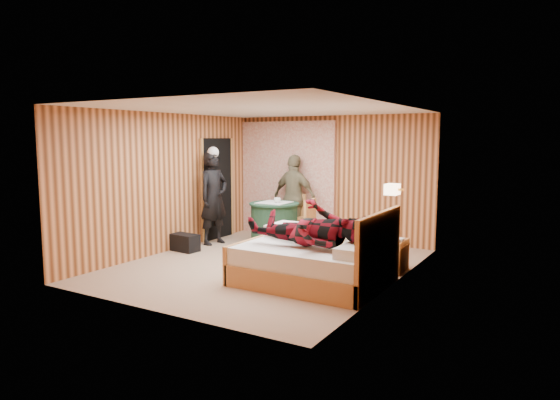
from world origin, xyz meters
The scene contains 23 objects.
floor centered at (0.00, 0.00, 0.00)m, with size 4.20×5.00×0.01m, color tan.
ceiling centered at (0.00, 0.00, 2.50)m, with size 4.20×5.00×0.01m, color white.
wall_back centered at (0.00, 2.50, 1.25)m, with size 4.20×0.02×2.50m, color #E39157.
wall_left centered at (-2.10, 0.00, 1.25)m, with size 0.02×5.00×2.50m, color #E39157.
wall_right centered at (2.10, 0.00, 1.25)m, with size 0.02×5.00×2.50m, color #E39157.
curtain centered at (-1.00, 2.43, 1.20)m, with size 2.20×0.08×2.40m, color beige.
doorway centered at (-2.06, 1.40, 1.02)m, with size 0.06×0.90×2.05m, color black.
wall_lamp centered at (1.92, 0.45, 1.30)m, with size 0.26×0.24×0.16m.
bed centered at (1.12, -0.44, 0.31)m, with size 2.01×1.58×1.09m.
nightstand centered at (1.88, 0.69, 0.26)m, with size 0.38×0.52×0.50m.
round_table centered at (-0.66, 1.35, 0.42)m, with size 0.95×0.95×0.84m.
chair_far centered at (-0.64, 2.09, 0.54)m, with size 0.50×0.50×0.93m.
chair_near centered at (0.20, 0.93, 0.58)m, with size 0.48×0.48×1.00m.
duffel_bag centered at (-1.85, 0.14, 0.16)m, with size 0.55×0.29×0.31m, color black.
sneaker_left centered at (-0.32, 1.12, 0.05)m, with size 0.25×0.10×0.11m, color silver.
sneaker_right centered at (-0.34, 0.85, 0.06)m, with size 0.25×0.10×0.11m, color silver.
woman_standing centered at (-1.77, 0.92, 0.90)m, with size 0.66×0.43×1.81m, color black.
man_at_table centered at (-0.66, 2.15, 0.86)m, with size 1.01×0.42×1.72m, color #756D4E.
man_on_bed centered at (1.15, -0.67, 0.97)m, with size 1.77×0.67×0.86m, color maroon.
book_lower centered at (1.88, 0.64, 0.51)m, with size 0.17×0.22×0.02m, color silver.
book_upper centered at (1.88, 0.64, 0.53)m, with size 0.16×0.22×0.02m, color silver.
cup_nightstand centered at (1.88, 0.82, 0.55)m, with size 0.10×0.10×0.09m, color silver.
cup_table centered at (-0.56, 1.30, 0.89)m, with size 0.12×0.12×0.10m, color silver.
Camera 1 is at (4.21, -6.67, 2.04)m, focal length 32.00 mm.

